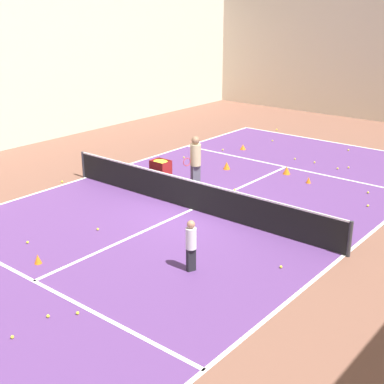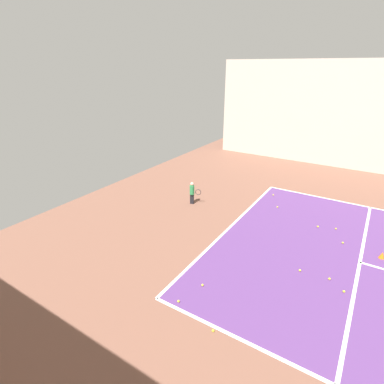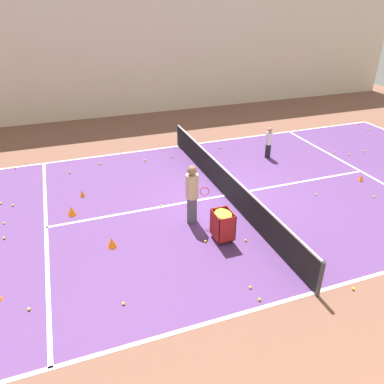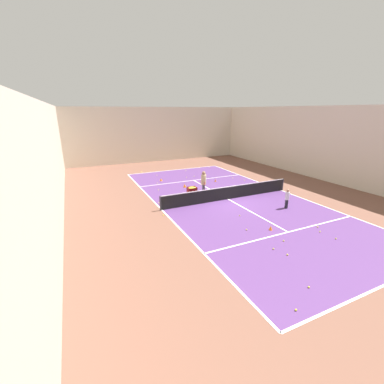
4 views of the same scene
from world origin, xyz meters
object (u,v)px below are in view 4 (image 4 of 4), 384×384
at_px(child_midcourt, 287,197).
at_px(ball_cart, 192,191).
at_px(tennis_net, 228,193).
at_px(training_cone_0, 271,228).
at_px(coach_at_net, 204,182).
at_px(training_cone_1, 215,180).

distance_m(child_midcourt, ball_cart, 6.39).
height_order(tennis_net, training_cone_0, tennis_net).
bearing_deg(ball_cart, child_midcourt, -41.27).
height_order(coach_at_net, ball_cart, coach_at_net).
relative_size(tennis_net, training_cone_1, 46.39).
relative_size(ball_cart, training_cone_0, 3.82).
bearing_deg(training_cone_0, coach_at_net, 94.19).
bearing_deg(child_midcourt, coach_at_net, 59.36).
bearing_deg(training_cone_1, coach_at_net, -132.93).
relative_size(coach_at_net, child_midcourt, 1.42).
bearing_deg(tennis_net, coach_at_net, 125.81).
distance_m(ball_cart, training_cone_1, 5.23).
relative_size(child_midcourt, training_cone_0, 5.46).
distance_m(coach_at_net, child_midcourt, 5.94).
distance_m(tennis_net, training_cone_0, 5.22).
distance_m(tennis_net, training_cone_1, 4.85).
distance_m(training_cone_0, training_cone_1, 9.99).
relative_size(tennis_net, coach_at_net, 5.58).
bearing_deg(tennis_net, training_cone_1, 70.78).
bearing_deg(tennis_net, child_midcourt, -51.17).
bearing_deg(ball_cart, training_cone_1, 41.12).
xyz_separation_m(coach_at_net, training_cone_1, (2.75, 2.96, -0.94)).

